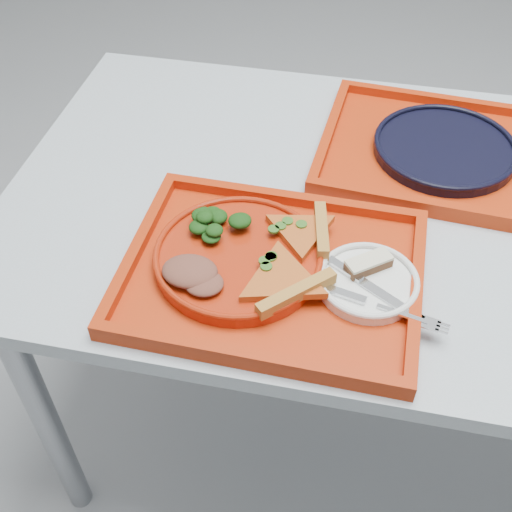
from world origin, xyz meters
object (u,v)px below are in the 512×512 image
(tray_main, at_px, (272,275))
(tray_far, at_px, (443,156))
(dessert_bar, at_px, (369,264))
(navy_plate, at_px, (444,149))
(dinner_plate, at_px, (238,258))

(tray_main, xyz_separation_m, tray_far, (0.26, 0.36, 0.00))
(tray_main, xyz_separation_m, dessert_bar, (0.14, 0.02, 0.03))
(tray_main, relative_size, navy_plate, 1.73)
(tray_far, bearing_deg, dinner_plate, -127.45)
(navy_plate, height_order, dessert_bar, dessert_bar)
(dinner_plate, relative_size, navy_plate, 1.00)
(dinner_plate, bearing_deg, dessert_bar, 4.30)
(tray_far, relative_size, dinner_plate, 1.73)
(dinner_plate, relative_size, dessert_bar, 3.55)
(tray_main, xyz_separation_m, navy_plate, (0.26, 0.36, 0.01))
(dinner_plate, xyz_separation_m, dessert_bar, (0.20, 0.01, 0.01))
(dinner_plate, distance_m, dessert_bar, 0.20)
(dinner_plate, bearing_deg, tray_main, -10.30)
(tray_main, xyz_separation_m, dinner_plate, (-0.05, 0.01, 0.02))
(navy_plate, bearing_deg, tray_far, 180.00)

